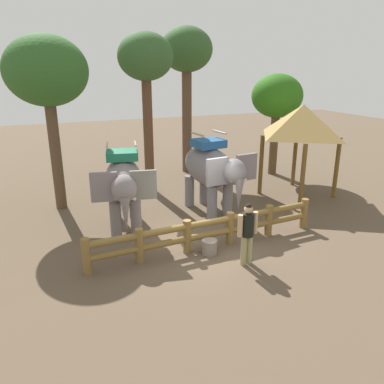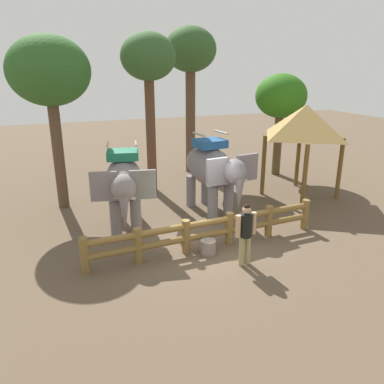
% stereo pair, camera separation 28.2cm
% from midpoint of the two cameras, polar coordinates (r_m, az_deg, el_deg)
% --- Properties ---
extents(ground_plane, '(60.00, 60.00, 0.00)m').
position_cam_midpoint_polar(ground_plane, '(12.13, 1.35, -7.84)').
color(ground_plane, brown).
extents(log_fence, '(7.64, 0.59, 1.05)m').
position_cam_midpoint_polar(log_fence, '(11.65, 1.90, -5.72)').
color(log_fence, olive).
rests_on(log_fence, ground).
extents(elephant_near_left, '(2.14, 3.53, 2.97)m').
position_cam_midpoint_polar(elephant_near_left, '(12.84, -10.87, 1.34)').
color(elephant_near_left, gray).
rests_on(elephant_near_left, ground).
extents(elephant_center, '(2.04, 3.63, 3.07)m').
position_cam_midpoint_polar(elephant_center, '(14.11, 2.38, 3.46)').
color(elephant_center, slate).
rests_on(elephant_center, ground).
extents(tourist_woman_in_black, '(0.64, 0.39, 1.82)m').
position_cam_midpoint_polar(tourist_woman_in_black, '(10.64, 7.60, -5.66)').
color(tourist_woman_in_black, '#999262').
rests_on(tourist_woman_in_black, ground).
extents(thatched_shelter, '(3.62, 3.62, 3.90)m').
position_cam_midpoint_polar(thatched_shelter, '(16.41, 15.81, 10.15)').
color(thatched_shelter, brown).
rests_on(thatched_shelter, ground).
extents(tree_far_left, '(2.55, 2.55, 7.23)m').
position_cam_midpoint_polar(tree_far_left, '(19.70, -1.25, 19.85)').
color(tree_far_left, brown).
rests_on(tree_far_left, ground).
extents(tree_back_center, '(2.29, 2.29, 6.72)m').
position_cam_midpoint_polar(tree_back_center, '(16.51, -7.50, 18.71)').
color(tree_back_center, brown).
rests_on(tree_back_center, ground).
extents(tree_far_right, '(2.96, 2.96, 6.48)m').
position_cam_midpoint_polar(tree_far_right, '(15.13, -21.59, 16.26)').
color(tree_far_right, brown).
rests_on(tree_far_right, ground).
extents(tree_deep_back, '(2.51, 2.51, 5.04)m').
position_cam_midpoint_polar(tree_deep_back, '(19.68, 12.26, 13.69)').
color(tree_deep_back, brown).
rests_on(tree_deep_back, ground).
extents(feed_bucket, '(0.46, 0.46, 0.44)m').
position_cam_midpoint_polar(feed_bucket, '(11.47, 1.95, -8.25)').
color(feed_bucket, gray).
rests_on(feed_bucket, ground).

